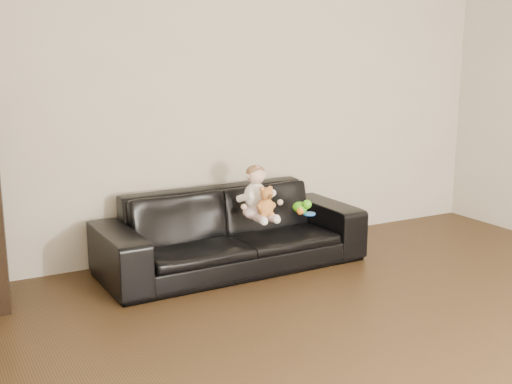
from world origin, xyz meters
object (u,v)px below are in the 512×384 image
baby (257,196)px  toy_rattle (300,211)px  teddy_bear (266,202)px  sofa (232,230)px  toy_green (300,207)px  toy_blue_disc (309,214)px

baby → toy_rattle: baby is taller
baby → teddy_bear: bearing=-87.7°
baby → toy_rattle: (0.38, -0.04, -0.16)m
sofa → baby: 0.35m
baby → toy_rattle: bearing=-8.3°
toy_green → toy_blue_disc: toy_green is taller
toy_green → toy_rattle: toy_green is taller
toy_green → toy_rattle: size_ratio=2.27×
sofa → teddy_bear: 0.40m
baby → teddy_bear: size_ratio=1.79×
toy_green → toy_blue_disc: bearing=-60.2°
toy_rattle → sofa: bearing=164.1°
sofa → toy_blue_disc: 0.65m
sofa → teddy_bear: (0.18, -0.25, 0.26)m
baby → teddy_bear: baby is taller
baby → toy_green: 0.43m
toy_rattle → toy_blue_disc: (0.07, -0.03, -0.02)m
baby → toy_green: size_ratio=3.06×
teddy_bear → toy_blue_disc: (0.44, 0.06, -0.16)m
teddy_bear → toy_green: bearing=13.3°
baby → toy_blue_disc: 0.49m
toy_blue_disc → toy_green: bearing=119.8°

